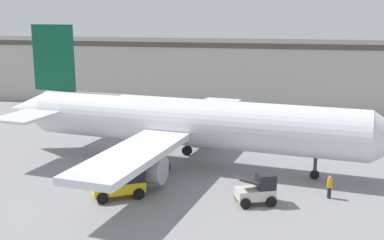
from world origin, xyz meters
name	(u,v)px	position (x,y,z in m)	size (l,w,h in m)	color
ground_plane	(192,165)	(0.00, 0.00, 0.00)	(400.00, 400.00, 0.00)	gray
terminal_building	(213,71)	(-3.80, 30.30, 4.47)	(92.38, 11.46, 8.93)	#ADA89E
airplane	(182,122)	(-0.91, 0.11, 3.68)	(36.22, 29.56, 11.74)	silver
ground_crew_worker	(330,186)	(11.07, -5.18, 0.88)	(0.36, 0.36, 1.65)	#1E2338
baggage_tug	(123,183)	(-3.11, -8.20, 1.04)	(3.86, 3.30, 2.23)	yellow
belt_loader_truck	(258,190)	(6.26, -7.25, 0.99)	(2.99, 2.57, 2.10)	beige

